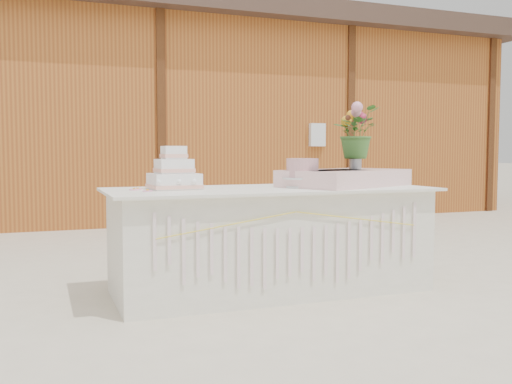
{
  "coord_description": "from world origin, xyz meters",
  "views": [
    {
      "loc": [
        -1.6,
        -3.9,
        1.03
      ],
      "look_at": [
        0.0,
        0.3,
        0.72
      ],
      "focal_mm": 40.0,
      "sensor_mm": 36.0,
      "label": 1
    }
  ],
  "objects": [
    {
      "name": "ground",
      "position": [
        0.0,
        0.0,
        0.0
      ],
      "size": [
        80.0,
        80.0,
        0.0
      ],
      "primitive_type": "plane",
      "color": "beige",
      "rests_on": "ground"
    },
    {
      "name": "barn",
      "position": [
        -0.01,
        5.99,
        1.68
      ],
      "size": [
        12.6,
        4.6,
        3.3
      ],
      "color": "#A15D21",
      "rests_on": "ground"
    },
    {
      "name": "cake_table",
      "position": [
        0.0,
        -0.0,
        0.39
      ],
      "size": [
        2.4,
        1.0,
        0.77
      ],
      "color": "white",
      "rests_on": "ground"
    },
    {
      "name": "wedding_cake",
      "position": [
        -0.7,
        0.11,
        0.87
      ],
      "size": [
        0.35,
        0.35,
        0.31
      ],
      "rotation": [
        0.0,
        0.0,
        0.04
      ],
      "color": "white",
      "rests_on": "cake_table"
    },
    {
      "name": "pink_cake_stand",
      "position": [
        0.23,
        -0.06,
        0.89
      ],
      "size": [
        0.3,
        0.3,
        0.22
      ],
      "color": "silver",
      "rests_on": "cake_table"
    },
    {
      "name": "satin_runner",
      "position": [
        0.63,
        0.01,
        0.83
      ],
      "size": [
        1.17,
        0.96,
        0.13
      ],
      "primitive_type": "cube",
      "rotation": [
        0.0,
        0.0,
        0.43
      ],
      "color": "#FACDC9",
      "rests_on": "cake_table"
    },
    {
      "name": "flower_vase",
      "position": [
        0.76,
        0.07,
        0.96
      ],
      "size": [
        0.1,
        0.1,
        0.13
      ],
      "primitive_type": "cylinder",
      "color": "#A9A9AD",
      "rests_on": "satin_runner"
    },
    {
      "name": "bouquet",
      "position": [
        0.76,
        0.07,
        1.24
      ],
      "size": [
        0.49,
        0.48,
        0.42
      ],
      "primitive_type": "imported",
      "rotation": [
        0.0,
        0.0,
        0.59
      ],
      "color": "#39692A",
      "rests_on": "flower_vase"
    },
    {
      "name": "loose_flowers",
      "position": [
        -0.94,
        0.08,
        0.78
      ],
      "size": [
        0.23,
        0.35,
        0.02
      ],
      "primitive_type": null,
      "rotation": [
        0.0,
        0.0,
        0.3
      ],
      "color": "pink",
      "rests_on": "cake_table"
    }
  ]
}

